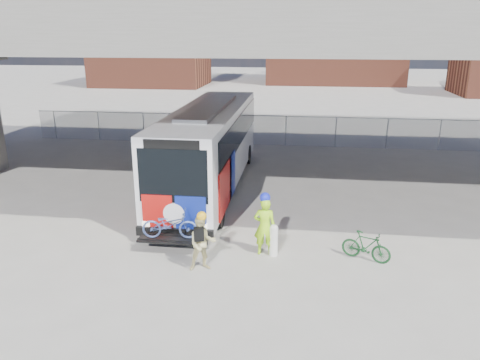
% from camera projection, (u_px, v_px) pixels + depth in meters
% --- Properties ---
extents(ground, '(160.00, 160.00, 0.00)m').
position_uv_depth(ground, '(246.00, 217.00, 17.59)').
color(ground, '#9E9991').
rests_on(ground, ground).
extents(bus, '(2.67, 12.94, 3.69)m').
position_uv_depth(bus, '(210.00, 141.00, 20.40)').
color(bus, silver).
rests_on(bus, ground).
extents(overpass, '(40.00, 16.00, 7.95)m').
position_uv_depth(overpass, '(258.00, 35.00, 19.41)').
color(overpass, '#605E59').
rests_on(overpass, ground).
extents(chainlink_fence, '(30.00, 0.06, 30.00)m').
position_uv_depth(chainlink_fence, '(270.00, 122.00, 28.51)').
color(chainlink_fence, gray).
rests_on(chainlink_fence, ground).
extents(brick_buildings, '(54.00, 22.00, 12.00)m').
position_uv_depth(brick_buildings, '(300.00, 43.00, 61.40)').
color(brick_buildings, brown).
rests_on(brick_buildings, ground).
extents(bollard, '(0.27, 0.27, 1.03)m').
position_uv_depth(bollard, '(274.00, 239.00, 14.44)').
color(bollard, white).
rests_on(bollard, ground).
extents(cyclist_hivis, '(0.69, 0.46, 2.03)m').
position_uv_depth(cyclist_hivis, '(265.00, 225.00, 14.39)').
color(cyclist_hivis, '#AAF619').
rests_on(cyclist_hivis, ground).
extents(cyclist_tan, '(0.97, 0.87, 1.81)m').
position_uv_depth(cyclist_tan, '(202.00, 243.00, 13.47)').
color(cyclist_tan, '#D2C686').
rests_on(cyclist_tan, ground).
extents(bike_parked, '(1.56, 1.01, 0.91)m').
position_uv_depth(bike_parked, '(366.00, 246.00, 14.16)').
color(bike_parked, '#164620').
rests_on(bike_parked, ground).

